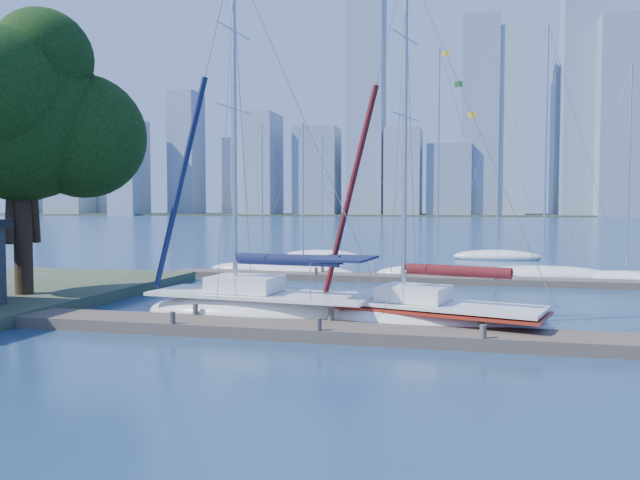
# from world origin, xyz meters

# --- Properties ---
(ground) EXTENTS (700.00, 700.00, 0.00)m
(ground) POSITION_xyz_m (0.00, 0.00, 0.00)
(ground) COLOR navy
(ground) RESTS_ON ground
(near_dock) EXTENTS (26.00, 2.00, 0.40)m
(near_dock) POSITION_xyz_m (0.00, 0.00, 0.20)
(near_dock) COLOR brown
(near_dock) RESTS_ON ground
(far_dock) EXTENTS (30.00, 1.80, 0.36)m
(far_dock) POSITION_xyz_m (2.00, 16.00, 0.18)
(far_dock) COLOR brown
(far_dock) RESTS_ON ground
(far_shore) EXTENTS (800.00, 100.00, 1.50)m
(far_shore) POSITION_xyz_m (0.00, 320.00, 0.00)
(far_shore) COLOR #38472D
(far_shore) RESTS_ON ground
(tree) EXTENTS (9.69, 8.82, 12.48)m
(tree) POSITION_xyz_m (-14.17, 3.47, 8.31)
(tree) COLOR #302215
(tree) RESTS_ON ground
(sailboat_navy) EXTENTS (9.36, 3.92, 14.23)m
(sailboat_navy) POSITION_xyz_m (-2.99, 2.29, 1.06)
(sailboat_navy) COLOR white
(sailboat_navy) RESTS_ON ground
(sailboat_maroon) EXTENTS (8.64, 4.84, 13.33)m
(sailboat_maroon) POSITION_xyz_m (3.25, 2.00, 1.05)
(sailboat_maroon) COLOR white
(sailboat_maroon) RESTS_ON ground
(bg_boat_0) EXTENTS (7.38, 2.93, 10.11)m
(bg_boat_0) POSITION_xyz_m (-8.69, 19.45, 0.21)
(bg_boat_0) COLOR white
(bg_boat_0) RESTS_ON ground
(bg_boat_1) EXTENTS (6.81, 3.09, 9.78)m
(bg_boat_1) POSITION_xyz_m (-5.42, 17.65, 0.21)
(bg_boat_1) COLOR white
(bg_boat_1) RESTS_ON ground
(bg_boat_2) EXTENTS (7.64, 3.48, 14.18)m
(bg_boat_2) POSITION_xyz_m (2.77, 18.30, 0.28)
(bg_boat_2) COLOR white
(bg_boat_2) RESTS_ON ground
(bg_boat_3) EXTENTS (8.74, 3.63, 15.20)m
(bg_boat_3) POSITION_xyz_m (8.90, 18.74, 0.30)
(bg_boat_3) COLOR white
(bg_boat_3) RESTS_ON ground
(bg_boat_4) EXTENTS (7.29, 2.89, 12.52)m
(bg_boat_4) POSITION_xyz_m (13.35, 18.51, 0.24)
(bg_boat_4) COLOR white
(bg_boat_4) RESTS_ON ground
(bg_boat_6) EXTENTS (6.64, 4.14, 10.56)m
(bg_boat_6) POSITION_xyz_m (-7.44, 31.44, 0.23)
(bg_boat_6) COLOR white
(bg_boat_6) RESTS_ON ground
(bg_boat_7) EXTENTS (7.33, 3.86, 14.19)m
(bg_boat_7) POSITION_xyz_m (6.91, 33.24, 0.29)
(bg_boat_7) COLOR white
(bg_boat_7) RESTS_ON ground
(skyline) EXTENTS (502.21, 51.31, 125.66)m
(skyline) POSITION_xyz_m (26.50, 289.99, 37.47)
(skyline) COLOR gray
(skyline) RESTS_ON ground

